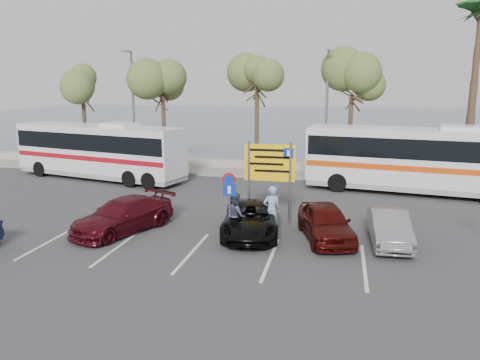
% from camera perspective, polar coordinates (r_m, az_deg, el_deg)
% --- Properties ---
extents(ground, '(120.00, 120.00, 0.00)m').
position_cam_1_polar(ground, '(17.93, -1.22, -8.01)').
color(ground, '#373739').
rests_on(ground, ground).
extents(kerb_strip, '(44.00, 2.40, 0.15)m').
position_cam_1_polar(kerb_strip, '(31.25, 4.72, 0.68)').
color(kerb_strip, gray).
rests_on(kerb_strip, ground).
extents(seawall, '(48.00, 0.80, 0.60)m').
position_cam_1_polar(seawall, '(33.16, 5.18, 1.72)').
color(seawall, '#A59C84').
rests_on(seawall, ground).
extents(sea, '(140.00, 140.00, 0.00)m').
position_cam_1_polar(sea, '(76.75, 9.27, 7.11)').
color(sea, '#3E4B63').
rests_on(sea, ground).
extents(tree_far_left, '(3.20, 3.20, 7.60)m').
position_cam_1_polar(tree_far_left, '(35.30, -18.74, 11.60)').
color(tree_far_left, '#382619').
rests_on(tree_far_left, kerb_strip).
extents(tree_left, '(3.20, 3.20, 7.20)m').
position_cam_1_polar(tree_left, '(32.67, -9.43, 11.52)').
color(tree_left, '#382619').
rests_on(tree_left, kerb_strip).
extents(tree_mid, '(3.20, 3.20, 8.00)m').
position_cam_1_polar(tree_mid, '(30.90, 2.11, 12.86)').
color(tree_mid, '#382619').
rests_on(tree_mid, kerb_strip).
extents(tree_right, '(3.20, 3.20, 7.40)m').
position_cam_1_polar(tree_right, '(30.42, 13.53, 11.65)').
color(tree_right, '#382619').
rests_on(tree_right, kerb_strip).
extents(street_lamp_left, '(0.45, 1.15, 8.01)m').
position_cam_1_polar(street_lamp_left, '(33.05, -12.93, 8.94)').
color(street_lamp_left, slate).
rests_on(street_lamp_left, kerb_strip).
extents(street_lamp_right, '(0.45, 1.15, 8.01)m').
position_cam_1_polar(street_lamp_right, '(29.98, 10.51, 8.78)').
color(street_lamp_right, slate).
rests_on(street_lamp_right, kerb_strip).
extents(direction_sign, '(2.20, 0.12, 3.60)m').
position_cam_1_polar(direction_sign, '(20.16, 3.63, 1.35)').
color(direction_sign, slate).
rests_on(direction_sign, ground).
extents(sign_no_stop, '(0.60, 0.08, 2.35)m').
position_cam_1_polar(sign_no_stop, '(19.85, -1.34, -1.31)').
color(sign_no_stop, slate).
rests_on(sign_no_stop, ground).
extents(sign_parking, '(0.50, 0.07, 2.25)m').
position_cam_1_polar(sign_parking, '(18.28, -1.28, -2.80)').
color(sign_parking, slate).
rests_on(sign_parking, ground).
extents(lane_markings, '(12.02, 4.20, 0.01)m').
position_cam_1_polar(lane_markings, '(17.32, -5.72, -8.78)').
color(lane_markings, silver).
rests_on(lane_markings, ground).
extents(coach_bus_left, '(11.99, 5.22, 3.66)m').
position_cam_1_polar(coach_bus_left, '(31.11, -16.79, 3.20)').
color(coach_bus_left, silver).
rests_on(coach_bus_left, ground).
extents(coach_bus_right, '(12.61, 4.56, 3.85)m').
position_cam_1_polar(coach_bus_right, '(27.60, 21.20, 2.05)').
color(coach_bus_right, silver).
rests_on(coach_bus_right, ground).
extents(car_maroon, '(3.60, 5.11, 1.37)m').
position_cam_1_polar(car_maroon, '(19.98, -14.09, -4.21)').
color(car_maroon, '#530D17').
rests_on(car_maroon, ground).
extents(car_red, '(2.76, 4.51, 1.43)m').
position_cam_1_polar(car_red, '(18.70, 10.39, -5.06)').
color(car_red, '#470C0A').
rests_on(car_red, ground).
extents(suv_black, '(2.84, 4.98, 1.31)m').
position_cam_1_polar(suv_black, '(19.02, 1.29, -4.76)').
color(suv_black, black).
rests_on(suv_black, ground).
extents(car_silver_b, '(1.53, 3.96, 1.29)m').
position_cam_1_polar(car_silver_b, '(18.82, 17.73, -5.56)').
color(car_silver_b, gray).
rests_on(car_silver_b, ground).
extents(pedestrian_near, '(0.87, 0.78, 2.01)m').
position_cam_1_polar(pedestrian_near, '(19.04, 3.88, -3.68)').
color(pedestrian_near, '#7C99B5').
rests_on(pedestrian_near, ground).
extents(pedestrian_far, '(1.04, 1.12, 1.84)m').
position_cam_1_polar(pedestrian_far, '(18.58, -0.52, -4.31)').
color(pedestrian_far, '#363B52').
rests_on(pedestrian_far, ground).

